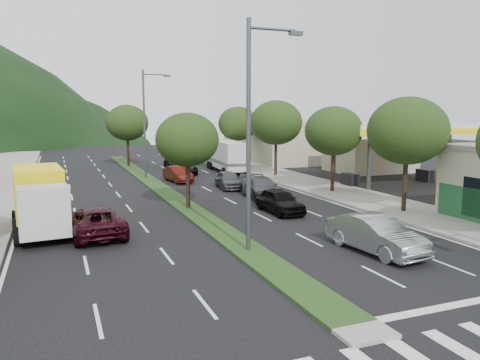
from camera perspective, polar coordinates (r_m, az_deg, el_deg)
name	(u,v)px	position (r m, az deg, el deg)	size (l,w,h in m)	color
ground	(355,328)	(14.38, 13.89, -17.14)	(160.00, 160.00, 0.00)	black
sidewalk_right	(306,183)	(41.29, 8.00, -0.31)	(5.00, 90.00, 0.15)	gray
median	(157,186)	(39.73, -10.12, -0.71)	(1.60, 56.00, 0.12)	#1A3412
gas_canopy	(391,130)	(42.09, 17.94, 5.79)	(12.20, 8.20, 5.25)	silver
bldg_right_far	(281,140)	(61.02, 4.99, 4.84)	(10.00, 16.00, 5.20)	#B5AD8F
tree_r_b	(407,131)	(29.93, 19.73, 5.66)	(4.80, 4.80, 6.94)	black
tree_r_c	(334,131)	(36.34, 11.36, 5.88)	(4.40, 4.40, 6.48)	black
tree_r_d	(276,123)	(45.05, 4.42, 6.97)	(5.00, 5.00, 7.17)	black
tree_r_e	(238,124)	(54.23, -0.24, 6.88)	(4.60, 4.60, 6.71)	black
tree_med_near	(187,140)	(29.58, -6.45, 4.88)	(4.00, 4.00, 6.02)	black
tree_med_far	(127,123)	(55.06, -13.60, 6.80)	(4.80, 4.80, 6.94)	black
streetlight_near	(253,125)	(20.13, 1.59, 6.71)	(2.60, 0.25, 10.00)	#47494C
streetlight_mid	(146,119)	(44.23, -11.34, 7.34)	(2.60, 0.25, 10.00)	#47494C
sedan_silver	(376,234)	(21.51, 16.21, -6.37)	(1.73, 4.95, 1.63)	#97999E
suv_maroon	(95,221)	(24.55, -17.26, -4.79)	(2.47, 5.35, 1.49)	black
car_queue_a	(280,201)	(28.92, 4.84, -2.53)	(1.75, 4.35, 1.48)	black
car_queue_b	(261,188)	(33.80, 2.63, -0.95)	(2.10, 5.17, 1.50)	#48494D
car_queue_c	(178,174)	(42.01, -7.57, 0.71)	(1.48, 4.24, 1.40)	#4A130C
car_queue_d	(184,168)	(47.28, -6.86, 1.48)	(2.14, 4.65, 1.29)	black
car_queue_e	(229,180)	(38.13, -1.40, 0.05)	(1.69, 4.21, 1.43)	#4A4A4F
car_queue_f	(175,162)	(52.18, -7.90, 2.18)	(2.06, 5.06, 1.47)	black
box_truck	(40,202)	(26.21, -23.23, -2.49)	(3.05, 6.83, 3.28)	silver
motorhome	(227,155)	(49.09, -1.56, 3.01)	(3.09, 8.43, 3.18)	silver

